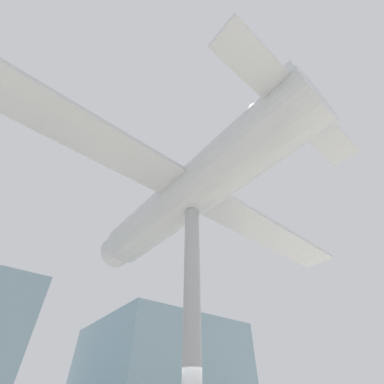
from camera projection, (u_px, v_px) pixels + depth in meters
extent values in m
cube|color=#7593A3|center=(158.00, 378.00, 20.94)|extent=(11.09, 11.47, 7.54)
cube|color=slate|center=(162.00, 324.00, 23.60)|extent=(0.36, 10.89, 0.60)
cylinder|color=#999EA3|center=(192.00, 313.00, 7.98)|extent=(0.56, 0.56, 7.83)
cylinder|color=#B2B7BC|center=(192.00, 192.00, 11.25)|extent=(2.64, 12.05, 2.17)
cube|color=#B2B7BC|center=(192.00, 192.00, 11.25)|extent=(21.32, 2.65, 0.18)
cube|color=#B2B7BC|center=(296.00, 106.00, 8.30)|extent=(6.84, 1.27, 0.18)
cube|color=#B2B7BC|center=(287.00, 88.00, 9.11)|extent=(0.22, 1.11, 2.36)
cone|color=#B2B7BC|center=(120.00, 249.00, 15.10)|extent=(1.89, 1.33, 1.84)
sphere|color=black|center=(114.00, 254.00, 15.57)|extent=(0.44, 0.44, 0.44)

